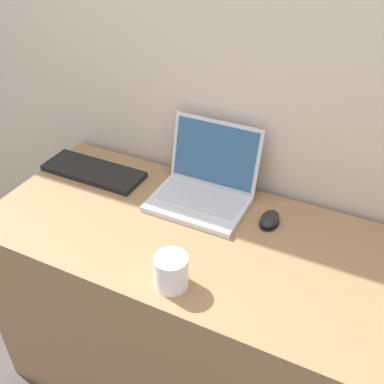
{
  "coord_description": "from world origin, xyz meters",
  "views": [
    {
      "loc": [
        0.4,
        -0.64,
        1.68
      ],
      "look_at": [
        -0.1,
        0.39,
        0.86
      ],
      "focal_mm": 42.0,
      "sensor_mm": 36.0,
      "label": 1
    }
  ],
  "objects_px": {
    "drink_cup": "(171,271)",
    "computer_mouse": "(270,220)",
    "laptop": "(205,184)",
    "external_keyboard": "(93,171)"
  },
  "relations": [
    {
      "from": "laptop",
      "to": "drink_cup",
      "type": "bearing_deg",
      "value": -77.68
    },
    {
      "from": "drink_cup",
      "to": "external_keyboard",
      "type": "height_order",
      "value": "drink_cup"
    },
    {
      "from": "laptop",
      "to": "drink_cup",
      "type": "distance_m",
      "value": 0.4
    },
    {
      "from": "drink_cup",
      "to": "computer_mouse",
      "type": "distance_m",
      "value": 0.4
    },
    {
      "from": "drink_cup",
      "to": "computer_mouse",
      "type": "xyz_separation_m",
      "value": [
        0.15,
        0.36,
        -0.04
      ]
    },
    {
      "from": "external_keyboard",
      "to": "drink_cup",
      "type": "bearing_deg",
      "value": -34.45
    },
    {
      "from": "laptop",
      "to": "external_keyboard",
      "type": "distance_m",
      "value": 0.43
    },
    {
      "from": "laptop",
      "to": "external_keyboard",
      "type": "xyz_separation_m",
      "value": [
        -0.43,
        -0.04,
        -0.05
      ]
    },
    {
      "from": "drink_cup",
      "to": "laptop",
      "type": "bearing_deg",
      "value": 102.32
    },
    {
      "from": "laptop",
      "to": "computer_mouse",
      "type": "height_order",
      "value": "laptop"
    }
  ]
}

